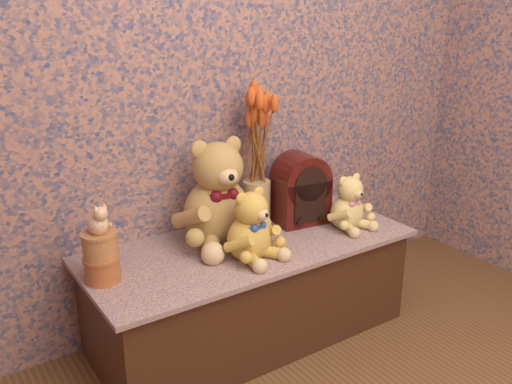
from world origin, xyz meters
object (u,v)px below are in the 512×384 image
Objects in this scene: biscuit_tin_lower at (102,269)px; ceramic_vase at (257,203)px; cat_figurine at (97,217)px; cathedral_radio at (300,188)px; teddy_medium at (249,221)px; teddy_large at (216,186)px; teddy_small at (348,199)px.

ceramic_vase is at bearing 10.28° from biscuit_tin_lower.
cathedral_radio is at bearing -5.11° from cat_figurine.
cat_figurine is at bearing 154.78° from teddy_medium.
teddy_large reaches higher than teddy_medium.
teddy_small is at bearing -10.87° from teddy_medium.
teddy_medium is 2.39× the size of biscuit_tin_lower.
cat_figurine is at bearing -169.69° from cathedral_radio.
cat_figurine is (-0.76, -0.14, 0.14)m from ceramic_vase.
teddy_small is 2.08× the size of biscuit_tin_lower.
teddy_large is 0.42m from cathedral_radio.
cathedral_radio is at bearing 3.27° from biscuit_tin_lower.
cathedral_radio is at bearing 11.91° from teddy_medium.
biscuit_tin_lower is (-1.08, 0.11, -0.09)m from teddy_small.
teddy_large is 3.96× the size of cat_figurine.
teddy_medium is 2.51× the size of cat_figurine.
teddy_large is at bearing 157.49° from teddy_small.
teddy_medium is 1.47× the size of ceramic_vase.
teddy_small is at bearing -37.88° from ceramic_vase.
cat_figurine is at bearing -169.72° from ceramic_vase.
cat_figurine is (-1.08, 0.11, 0.12)m from teddy_small.
cathedral_radio is 1.57× the size of ceramic_vase.
teddy_large is 0.27m from ceramic_vase.
biscuit_tin_lower is at bearing -169.69° from cathedral_radio.
teddy_large is 1.48× the size of cathedral_radio.
ceramic_vase is (0.23, 0.05, -0.13)m from teddy_large.
teddy_large is at bearing 83.28° from teddy_medium.
teddy_large reaches higher than cat_figurine.
ceramic_vase is (0.21, 0.26, -0.05)m from teddy_medium.
cathedral_radio is (-0.14, 0.16, 0.03)m from teddy_small.
ceramic_vase is at bearing 139.39° from teddy_small.
teddy_small is at bearing -42.89° from cathedral_radio.
teddy_medium reaches higher than ceramic_vase.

